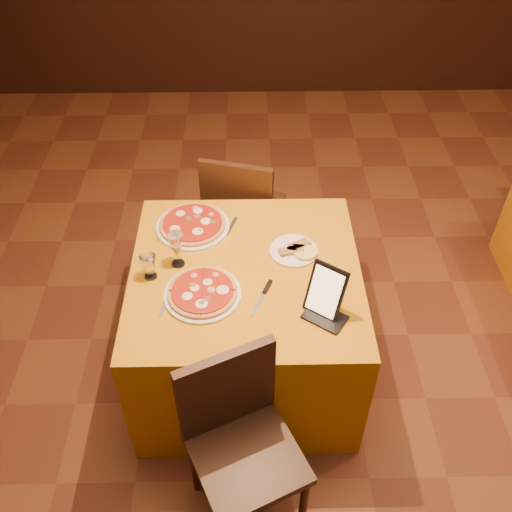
{
  "coord_description": "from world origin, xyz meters",
  "views": [
    {
      "loc": [
        -0.57,
        -1.69,
        2.65
      ],
      "look_at": [
        -0.53,
        0.22,
        0.86
      ],
      "focal_mm": 40.0,
      "sensor_mm": 36.0,
      "label": 1
    }
  ],
  "objects_px": {
    "chair_main_far": "(246,210)",
    "tablet": "(326,291)",
    "water_glass": "(149,267)",
    "wine_glass": "(177,249)",
    "pizza_far": "(193,225)",
    "main_table": "(246,321)",
    "chair_main_near": "(247,458)",
    "pizza_near": "(202,293)"
  },
  "relations": [
    {
      "from": "water_glass",
      "to": "wine_glass",
      "type": "bearing_deg",
      "value": 33.99
    },
    {
      "from": "pizza_near",
      "to": "pizza_far",
      "type": "relative_size",
      "value": 0.93
    },
    {
      "from": "pizza_near",
      "to": "main_table",
      "type": "bearing_deg",
      "value": 39.41
    },
    {
      "from": "chair_main_near",
      "to": "tablet",
      "type": "distance_m",
      "value": 0.76
    },
    {
      "from": "main_table",
      "to": "tablet",
      "type": "height_order",
      "value": "tablet"
    },
    {
      "from": "main_table",
      "to": "wine_glass",
      "type": "bearing_deg",
      "value": 171.67
    },
    {
      "from": "chair_main_far",
      "to": "chair_main_near",
      "type": "bearing_deg",
      "value": 105.21
    },
    {
      "from": "main_table",
      "to": "wine_glass",
      "type": "height_order",
      "value": "wine_glass"
    },
    {
      "from": "chair_main_far",
      "to": "tablet",
      "type": "relative_size",
      "value": 3.73
    },
    {
      "from": "pizza_far",
      "to": "wine_glass",
      "type": "relative_size",
      "value": 1.99
    },
    {
      "from": "chair_main_near",
      "to": "pizza_far",
      "type": "xyz_separation_m",
      "value": [
        -0.27,
        1.11,
        0.31
      ]
    },
    {
      "from": "chair_main_near",
      "to": "pizza_near",
      "type": "xyz_separation_m",
      "value": [
        -0.2,
        0.64,
        0.31
      ]
    },
    {
      "from": "water_glass",
      "to": "tablet",
      "type": "height_order",
      "value": "tablet"
    },
    {
      "from": "main_table",
      "to": "chair_main_near",
      "type": "relative_size",
      "value": 1.21
    },
    {
      "from": "chair_main_near",
      "to": "water_glass",
      "type": "height_order",
      "value": "chair_main_near"
    },
    {
      "from": "pizza_far",
      "to": "wine_glass",
      "type": "bearing_deg",
      "value": -100.93
    },
    {
      "from": "chair_main_near",
      "to": "pizza_near",
      "type": "relative_size",
      "value": 2.58
    },
    {
      "from": "chair_main_near",
      "to": "tablet",
      "type": "xyz_separation_m",
      "value": [
        0.35,
        0.54,
        0.41
      ]
    },
    {
      "from": "chair_main_near",
      "to": "wine_glass",
      "type": "relative_size",
      "value": 4.79
    },
    {
      "from": "main_table",
      "to": "tablet",
      "type": "bearing_deg",
      "value": -36.42
    },
    {
      "from": "water_glass",
      "to": "chair_main_far",
      "type": "bearing_deg",
      "value": 62.8
    },
    {
      "from": "wine_glass",
      "to": "pizza_far",
      "type": "bearing_deg",
      "value": 79.07
    },
    {
      "from": "chair_main_far",
      "to": "tablet",
      "type": "bearing_deg",
      "value": 122.87
    },
    {
      "from": "pizza_far",
      "to": "chair_main_near",
      "type": "bearing_deg",
      "value": -76.39
    },
    {
      "from": "chair_main_far",
      "to": "water_glass",
      "type": "height_order",
      "value": "chair_main_far"
    },
    {
      "from": "chair_main_near",
      "to": "tablet",
      "type": "relative_size",
      "value": 3.73
    },
    {
      "from": "chair_main_near",
      "to": "pizza_far",
      "type": "height_order",
      "value": "chair_main_near"
    },
    {
      "from": "chair_main_far",
      "to": "wine_glass",
      "type": "relative_size",
      "value": 4.79
    },
    {
      "from": "chair_main_far",
      "to": "pizza_far",
      "type": "distance_m",
      "value": 0.66
    },
    {
      "from": "water_glass",
      "to": "tablet",
      "type": "bearing_deg",
      "value": -15.51
    },
    {
      "from": "chair_main_far",
      "to": "wine_glass",
      "type": "xyz_separation_m",
      "value": [
        -0.32,
        -0.78,
        0.39
      ]
    },
    {
      "from": "chair_main_near",
      "to": "pizza_far",
      "type": "distance_m",
      "value": 1.19
    },
    {
      "from": "pizza_near",
      "to": "pizza_far",
      "type": "xyz_separation_m",
      "value": [
        -0.07,
        0.48,
        -0.0
      ]
    },
    {
      "from": "tablet",
      "to": "main_table",
      "type": "bearing_deg",
      "value": 178.83
    },
    {
      "from": "pizza_far",
      "to": "water_glass",
      "type": "distance_m",
      "value": 0.4
    },
    {
      "from": "chair_main_near",
      "to": "wine_glass",
      "type": "height_order",
      "value": "wine_glass"
    },
    {
      "from": "chair_main_far",
      "to": "pizza_near",
      "type": "xyz_separation_m",
      "value": [
        -0.2,
        -0.99,
        0.31
      ]
    },
    {
      "from": "chair_main_near",
      "to": "water_glass",
      "type": "relative_size",
      "value": 7.0
    },
    {
      "from": "wine_glass",
      "to": "pizza_near",
      "type": "bearing_deg",
      "value": -58.51
    },
    {
      "from": "pizza_near",
      "to": "tablet",
      "type": "bearing_deg",
      "value": -9.93
    },
    {
      "from": "wine_glass",
      "to": "tablet",
      "type": "height_order",
      "value": "tablet"
    },
    {
      "from": "main_table",
      "to": "chair_main_far",
      "type": "relative_size",
      "value": 1.21
    }
  ]
}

